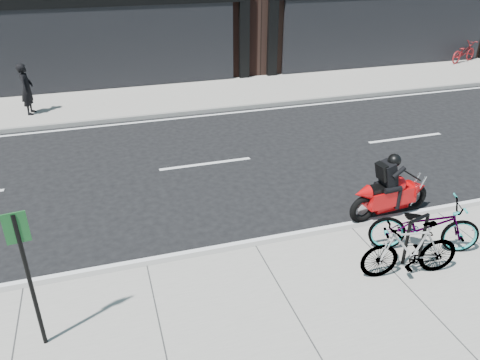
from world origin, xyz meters
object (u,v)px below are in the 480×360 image
object	(u,v)px
bicycle_rear	(410,249)
pedestrian	(27,89)
bicycle_far	(464,52)
motorcycle	(394,191)
sign_post	(27,270)
bicycle_front	(425,226)
bike_rack	(416,235)

from	to	relation	value
bicycle_rear	pedestrian	world-z (taller)	pedestrian
bicycle_far	motorcycle	bearing A→B (deg)	114.65
bicycle_rear	motorcycle	xyz separation A→B (m)	(0.98, 1.93, -0.06)
bicycle_far	sign_post	xyz separation A→B (m)	(-17.43, -12.33, 0.81)
motorcycle	bicycle_rear	bearing A→B (deg)	-121.91
bicycle_rear	bicycle_far	size ratio (longest dim) A/B	0.96
bicycle_front	pedestrian	world-z (taller)	pedestrian
sign_post	pedestrian	bearing A→B (deg)	88.51
pedestrian	bike_rack	bearing A→B (deg)	-137.62
bicycle_front	motorcycle	bearing A→B (deg)	8.71
bicycle_front	bicycle_rear	world-z (taller)	bicycle_front
bicycle_rear	bike_rack	bearing A→B (deg)	141.87
motorcycle	bicycle_far	xyz separation A→B (m)	(10.71, 10.59, 0.01)
bike_rack	sign_post	xyz separation A→B (m)	(-6.09, -0.14, 0.76)
pedestrian	bicycle_rear	bearing A→B (deg)	-139.78
bicycle_front	sign_post	bearing A→B (deg)	114.29
bicycle_front	sign_post	distance (m)	6.47
bike_rack	bicycle_rear	size ratio (longest dim) A/B	0.52
motorcycle	sign_post	size ratio (longest dim) A/B	0.90
motorcycle	bicycle_far	size ratio (longest dim) A/B	1.09
bicycle_rear	pedestrian	distance (m)	12.65
bike_rack	bicycle_far	size ratio (longest dim) A/B	0.50
bicycle_far	bicycle_rear	bearing A→B (deg)	116.91
bicycle_front	bicycle_far	size ratio (longest dim) A/B	1.11
pedestrian	bicycle_far	xyz separation A→B (m)	(18.42, 1.81, -0.35)
bicycle_rear	pedestrian	bearing A→B (deg)	-139.15
motorcycle	pedestrian	bearing A→B (deg)	126.48
motorcycle	bicycle_far	distance (m)	15.06
bicycle_front	motorcycle	size ratio (longest dim) A/B	1.02
bicycle_rear	sign_post	size ratio (longest dim) A/B	0.79
bicycle_front	motorcycle	xyz separation A→B (m)	(0.31, 1.39, -0.06)
bicycle_front	sign_post	xyz separation A→B (m)	(-6.41, -0.34, 0.76)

